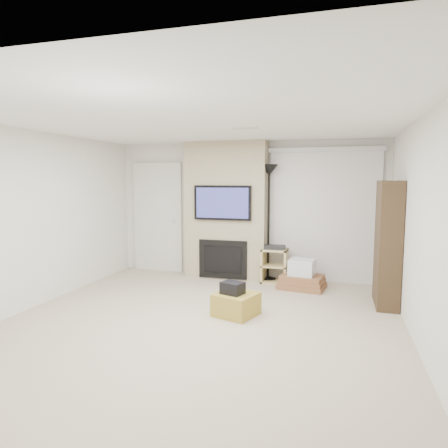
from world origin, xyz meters
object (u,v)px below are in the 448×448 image
(box_stack, at_px, (302,277))
(bookshelf, at_px, (388,244))
(floor_lamp, at_px, (269,190))
(av_stand, at_px, (275,263))
(ottoman, at_px, (236,304))

(box_stack, xyz_separation_m, bookshelf, (1.25, -0.56, 0.71))
(floor_lamp, bearing_deg, av_stand, -39.55)
(ottoman, relative_size, bookshelf, 0.28)
(floor_lamp, distance_m, bookshelf, 2.23)
(floor_lamp, relative_size, av_stand, 3.15)
(av_stand, bearing_deg, ottoman, -96.83)
(box_stack, distance_m, bookshelf, 1.54)
(av_stand, bearing_deg, box_stack, -28.13)
(ottoman, bearing_deg, box_stack, 65.49)
(ottoman, distance_m, av_stand, 1.89)
(ottoman, relative_size, floor_lamp, 0.24)
(bookshelf, bearing_deg, av_stand, 154.65)
(floor_lamp, xyz_separation_m, bookshelf, (1.89, -0.94, -0.74))
(ottoman, bearing_deg, bookshelf, 27.76)
(floor_lamp, height_order, box_stack, floor_lamp)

